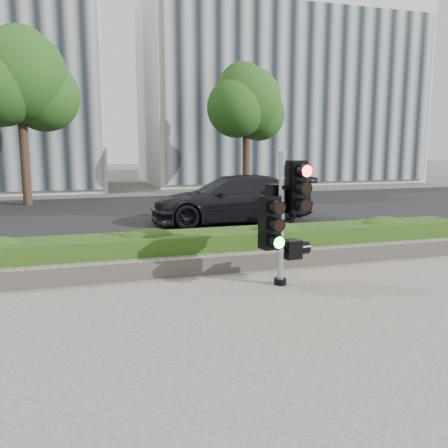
# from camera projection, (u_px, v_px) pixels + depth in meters

# --- Properties ---
(ground) EXTENTS (120.00, 120.00, 0.00)m
(ground) POSITION_uv_depth(u_px,v_px,m) (249.00, 305.00, 7.36)
(ground) COLOR #51514C
(ground) RESTS_ON ground
(sidewalk) EXTENTS (16.00, 11.00, 0.03)m
(sidewalk) POSITION_uv_depth(u_px,v_px,m) (330.00, 378.00, 5.00)
(sidewalk) COLOR #9E9389
(sidewalk) RESTS_ON ground
(road) EXTENTS (60.00, 13.00, 0.02)m
(road) POSITION_uv_depth(u_px,v_px,m) (152.00, 215.00, 16.79)
(road) COLOR black
(road) RESTS_ON ground
(curb) EXTENTS (60.00, 0.25, 0.12)m
(curb) POSITION_uv_depth(u_px,v_px,m) (199.00, 257.00, 10.33)
(curb) COLOR gray
(curb) RESTS_ON ground
(stone_wall) EXTENTS (12.00, 0.32, 0.34)m
(stone_wall) POSITION_uv_depth(u_px,v_px,m) (215.00, 264.00, 9.12)
(stone_wall) COLOR gray
(stone_wall) RESTS_ON sidewalk
(hedge) EXTENTS (12.00, 1.00, 0.68)m
(hedge) POSITION_uv_depth(u_px,v_px,m) (206.00, 248.00, 9.71)
(hedge) COLOR #487223
(hedge) RESTS_ON sidewalk
(building_right) EXTENTS (18.00, 10.00, 12.00)m
(building_right) POSITION_uv_depth(u_px,v_px,m) (275.00, 94.00, 33.15)
(building_right) COLOR #B7B7B2
(building_right) RESTS_ON ground
(tree_left) EXTENTS (4.61, 4.03, 7.34)m
(tree_left) POSITION_uv_depth(u_px,v_px,m) (19.00, 80.00, 18.96)
(tree_left) COLOR black
(tree_left) RESTS_ON ground
(tree_right) EXTENTS (4.10, 3.58, 6.53)m
(tree_right) POSITION_uv_depth(u_px,v_px,m) (246.00, 103.00, 22.89)
(tree_right) COLOR black
(tree_right) RESTS_ON ground
(traffic_signal) EXTENTS (0.83, 0.65, 2.33)m
(traffic_signal) POSITION_uv_depth(u_px,v_px,m) (282.00, 212.00, 8.18)
(traffic_signal) COLOR black
(traffic_signal) RESTS_ON sidewalk
(car_dark) EXTENTS (5.24, 2.27, 1.50)m
(car_dark) POSITION_uv_depth(u_px,v_px,m) (232.00, 199.00, 15.14)
(car_dark) COLOR black
(car_dark) RESTS_ON road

